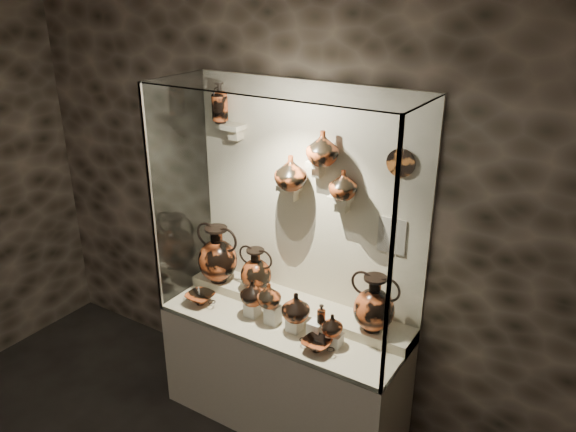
% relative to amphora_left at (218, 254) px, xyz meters
% --- Properties ---
extents(wall_back, '(5.00, 0.02, 3.20)m').
position_rel_amphora_left_xyz_m(wall_back, '(0.64, 0.20, 0.48)').
color(wall_back, black).
rests_on(wall_back, ground).
extents(plinth, '(1.70, 0.60, 0.80)m').
position_rel_amphora_left_xyz_m(plinth, '(0.64, -0.12, -0.72)').
color(plinth, beige).
rests_on(plinth, floor).
extents(front_tier, '(1.68, 0.58, 0.03)m').
position_rel_amphora_left_xyz_m(front_tier, '(0.64, -0.12, -0.30)').
color(front_tier, '#BAAE90').
rests_on(front_tier, plinth).
extents(rear_tier, '(1.70, 0.25, 0.10)m').
position_rel_amphora_left_xyz_m(rear_tier, '(0.64, 0.06, -0.27)').
color(rear_tier, '#BAAE90').
rests_on(rear_tier, plinth).
extents(back_panel, '(1.70, 0.03, 1.60)m').
position_rel_amphora_left_xyz_m(back_panel, '(0.64, 0.20, 0.48)').
color(back_panel, beige).
rests_on(back_panel, plinth).
extents(glass_front, '(1.70, 0.01, 1.60)m').
position_rel_amphora_left_xyz_m(glass_front, '(0.64, -0.41, 0.48)').
color(glass_front, white).
rests_on(glass_front, plinth).
extents(glass_left, '(0.01, 0.60, 1.60)m').
position_rel_amphora_left_xyz_m(glass_left, '(-0.20, -0.12, 0.48)').
color(glass_left, white).
rests_on(glass_left, plinth).
extents(glass_right, '(0.01, 0.60, 1.60)m').
position_rel_amphora_left_xyz_m(glass_right, '(1.49, -0.12, 0.48)').
color(glass_right, white).
rests_on(glass_right, plinth).
extents(glass_top, '(1.70, 0.60, 0.01)m').
position_rel_amphora_left_xyz_m(glass_top, '(0.64, -0.12, 1.28)').
color(glass_top, white).
rests_on(glass_top, back_panel).
extents(frame_post_left, '(0.02, 0.02, 1.60)m').
position_rel_amphora_left_xyz_m(frame_post_left, '(-0.20, -0.41, 0.48)').
color(frame_post_left, gray).
rests_on(frame_post_left, plinth).
extents(frame_post_right, '(0.02, 0.02, 1.60)m').
position_rel_amphora_left_xyz_m(frame_post_right, '(1.48, -0.41, 0.48)').
color(frame_post_right, gray).
rests_on(frame_post_right, plinth).
extents(pedestal_a, '(0.09, 0.09, 0.10)m').
position_rel_amphora_left_xyz_m(pedestal_a, '(0.42, -0.17, -0.24)').
color(pedestal_a, silver).
rests_on(pedestal_a, front_tier).
extents(pedestal_b, '(0.09, 0.09, 0.13)m').
position_rel_amphora_left_xyz_m(pedestal_b, '(0.59, -0.17, -0.22)').
color(pedestal_b, silver).
rests_on(pedestal_b, front_tier).
extents(pedestal_c, '(0.09, 0.09, 0.09)m').
position_rel_amphora_left_xyz_m(pedestal_c, '(0.76, -0.17, -0.24)').
color(pedestal_c, silver).
rests_on(pedestal_c, front_tier).
extents(pedestal_d, '(0.09, 0.09, 0.12)m').
position_rel_amphora_left_xyz_m(pedestal_d, '(0.92, -0.17, -0.23)').
color(pedestal_d, silver).
rests_on(pedestal_d, front_tier).
extents(pedestal_e, '(0.09, 0.09, 0.08)m').
position_rel_amphora_left_xyz_m(pedestal_e, '(1.06, -0.17, -0.25)').
color(pedestal_e, silver).
rests_on(pedestal_e, front_tier).
extents(bracket_ul, '(0.14, 0.12, 0.04)m').
position_rel_amphora_left_xyz_m(bracket_ul, '(0.09, 0.12, 0.93)').
color(bracket_ul, beige).
rests_on(bracket_ul, back_panel).
extents(bracket_ca, '(0.14, 0.12, 0.04)m').
position_rel_amphora_left_xyz_m(bracket_ca, '(0.54, 0.12, 0.58)').
color(bracket_ca, beige).
rests_on(bracket_ca, back_panel).
extents(bracket_cb, '(0.10, 0.12, 0.04)m').
position_rel_amphora_left_xyz_m(bracket_cb, '(0.74, 0.12, 0.78)').
color(bracket_cb, beige).
rests_on(bracket_cb, back_panel).
extents(bracket_cc, '(0.14, 0.12, 0.04)m').
position_rel_amphora_left_xyz_m(bracket_cc, '(0.92, 0.12, 0.58)').
color(bracket_cc, beige).
rests_on(bracket_cc, back_panel).
extents(amphora_left, '(0.46, 0.46, 0.43)m').
position_rel_amphora_left_xyz_m(amphora_left, '(0.00, 0.00, 0.00)').
color(amphora_left, '#B04A21').
rests_on(amphora_left, rear_tier).
extents(amphora_mid, '(0.31, 0.31, 0.33)m').
position_rel_amphora_left_xyz_m(amphora_mid, '(0.33, 0.02, -0.05)').
color(amphora_mid, '#9E411B').
rests_on(amphora_mid, rear_tier).
extents(amphora_right, '(0.31, 0.31, 0.38)m').
position_rel_amphora_left_xyz_m(amphora_right, '(1.23, 0.02, -0.03)').
color(amphora_right, '#B04A21').
rests_on(amphora_right, rear_tier).
extents(jug_a, '(0.22, 0.22, 0.18)m').
position_rel_amphora_left_xyz_m(jug_a, '(0.44, -0.18, -0.10)').
color(jug_a, '#B04A21').
rests_on(jug_a, pedestal_a).
extents(jug_b, '(0.19, 0.19, 0.17)m').
position_rel_amphora_left_xyz_m(jug_b, '(0.58, -0.18, -0.07)').
color(jug_b, '#9E411B').
rests_on(jug_b, pedestal_b).
extents(jug_c, '(0.25, 0.25, 0.20)m').
position_rel_amphora_left_xyz_m(jug_c, '(0.78, -0.18, -0.10)').
color(jug_c, '#B04A21').
rests_on(jug_c, pedestal_c).
extents(jug_e, '(0.15, 0.15, 0.14)m').
position_rel_amphora_left_xyz_m(jug_e, '(1.05, -0.18, -0.14)').
color(jug_e, '#B04A21').
rests_on(jug_e, pedestal_e).
extents(lekythos_small, '(0.08, 0.08, 0.15)m').
position_rel_amphora_left_xyz_m(lekythos_small, '(0.96, -0.16, -0.09)').
color(lekythos_small, '#9E411B').
rests_on(lekythos_small, pedestal_d).
extents(kylix_left, '(0.29, 0.26, 0.10)m').
position_rel_amphora_left_xyz_m(kylix_left, '(0.02, -0.24, -0.24)').
color(kylix_left, '#9E411B').
rests_on(kylix_left, front_tier).
extents(kylix_right, '(0.27, 0.24, 0.09)m').
position_rel_amphora_left_xyz_m(kylix_right, '(1.00, -0.28, -0.24)').
color(kylix_right, '#B04A21').
rests_on(kylix_right, front_tier).
extents(lekythos_tall, '(0.15, 0.15, 0.30)m').
position_rel_amphora_left_xyz_m(lekythos_tall, '(-0.01, 0.11, 1.10)').
color(lekythos_tall, '#B04A21').
rests_on(lekythos_tall, bracket_ul).
extents(ovoid_vase_a, '(0.28, 0.28, 0.22)m').
position_rel_amphora_left_xyz_m(ovoid_vase_a, '(0.59, 0.07, 0.71)').
color(ovoid_vase_a, '#9E411B').
rests_on(ovoid_vase_a, bracket_ca).
extents(ovoid_vase_b, '(0.21, 0.21, 0.21)m').
position_rel_amphora_left_xyz_m(ovoid_vase_b, '(0.81, 0.07, 0.91)').
color(ovoid_vase_b, '#9E411B').
rests_on(ovoid_vase_b, bracket_cb).
extents(ovoid_vase_c, '(0.22, 0.22, 0.18)m').
position_rel_amphora_left_xyz_m(ovoid_vase_c, '(0.95, 0.09, 0.69)').
color(ovoid_vase_c, '#9E411B').
rests_on(ovoid_vase_c, bracket_cc).
extents(wall_plate, '(0.17, 0.02, 0.17)m').
position_rel_amphora_left_xyz_m(wall_plate, '(1.28, 0.17, 0.86)').
color(wall_plate, '#BC6025').
rests_on(wall_plate, back_panel).
extents(info_placard, '(0.18, 0.01, 0.23)m').
position_rel_amphora_left_xyz_m(info_placard, '(1.25, 0.18, 0.39)').
color(info_placard, beige).
rests_on(info_placard, back_panel).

